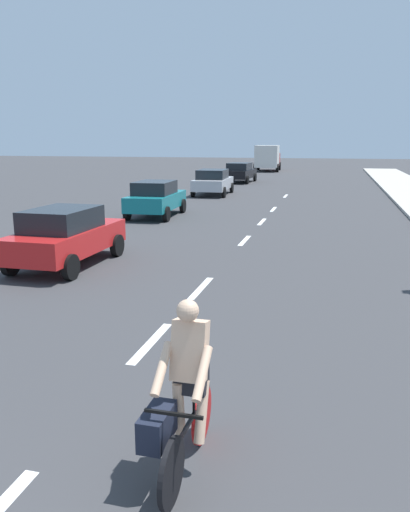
{
  "coord_description": "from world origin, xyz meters",
  "views": [
    {
      "loc": [
        2.83,
        -0.54,
        3.3
      ],
      "look_at": [
        0.46,
        8.77,
        1.1
      ],
      "focal_mm": 35.48,
      "sensor_mm": 36.0,
      "label": 1
    }
  ],
  "objects_px": {
    "parked_car_black": "(240,172)",
    "parked_car_teal": "(156,198)",
    "parked_car_red": "(66,235)",
    "parked_car_silver": "(213,181)",
    "cyclist": "(182,397)",
    "delivery_truck": "(268,157)"
  },
  "relations": [
    {
      "from": "parked_car_black",
      "to": "parked_car_teal",
      "type": "bearing_deg",
      "value": -87.87
    },
    {
      "from": "parked_car_red",
      "to": "parked_car_black",
      "type": "bearing_deg",
      "value": 91.53
    },
    {
      "from": "parked_car_silver",
      "to": "cyclist",
      "type": "bearing_deg",
      "value": -79.87
    },
    {
      "from": "parked_car_silver",
      "to": "parked_car_black",
      "type": "distance_m",
      "value": 9.87
    },
    {
      "from": "parked_car_black",
      "to": "delivery_truck",
      "type": "distance_m",
      "value": 16.17
    },
    {
      "from": "parked_car_teal",
      "to": "parked_car_silver",
      "type": "relative_size",
      "value": 0.92
    },
    {
      "from": "parked_car_black",
      "to": "delivery_truck",
      "type": "relative_size",
      "value": 0.71
    },
    {
      "from": "cyclist",
      "to": "parked_car_red",
      "type": "distance_m",
      "value": 9.4
    },
    {
      "from": "parked_car_red",
      "to": "parked_car_silver",
      "type": "distance_m",
      "value": 18.75
    },
    {
      "from": "delivery_truck",
      "to": "parked_car_teal",
      "type": "bearing_deg",
      "value": -93.34
    },
    {
      "from": "parked_car_red",
      "to": "parked_car_teal",
      "type": "xyz_separation_m",
      "value": [
        -0.73,
        9.16,
        0.0
      ]
    },
    {
      "from": "parked_car_red",
      "to": "parked_car_teal",
      "type": "height_order",
      "value": "same"
    },
    {
      "from": "parked_car_teal",
      "to": "delivery_truck",
      "type": "bearing_deg",
      "value": 86.8
    },
    {
      "from": "parked_car_black",
      "to": "cyclist",
      "type": "bearing_deg",
      "value": -77.78
    },
    {
      "from": "parked_car_black",
      "to": "delivery_truck",
      "type": "xyz_separation_m",
      "value": [
        0.14,
        16.16,
        0.66
      ]
    },
    {
      "from": "parked_car_red",
      "to": "delivery_truck",
      "type": "relative_size",
      "value": 0.63
    },
    {
      "from": "cyclist",
      "to": "parked_car_teal",
      "type": "relative_size",
      "value": 0.44
    },
    {
      "from": "parked_car_silver",
      "to": "delivery_truck",
      "type": "distance_m",
      "value": 26.03
    },
    {
      "from": "parked_car_teal",
      "to": "delivery_truck",
      "type": "relative_size",
      "value": 0.66
    },
    {
      "from": "cyclist",
      "to": "parked_car_silver",
      "type": "height_order",
      "value": "cyclist"
    },
    {
      "from": "parked_car_silver",
      "to": "delivery_truck",
      "type": "xyz_separation_m",
      "value": [
        0.02,
        26.03,
        0.66
      ]
    },
    {
      "from": "parked_car_red",
      "to": "parked_car_black",
      "type": "distance_m",
      "value": 28.62
    }
  ]
}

